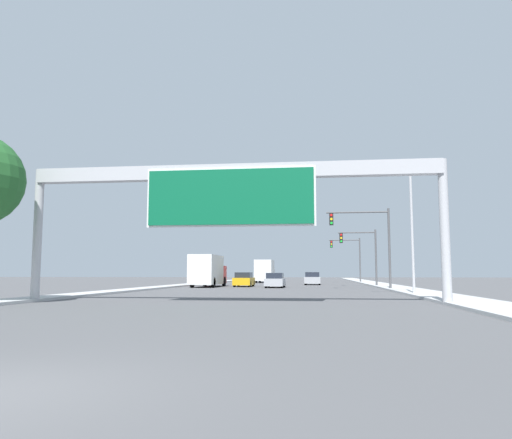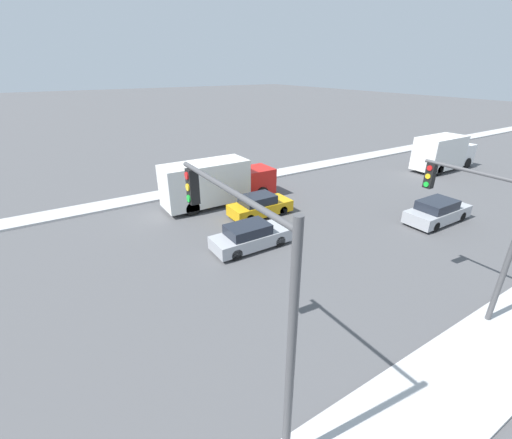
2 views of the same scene
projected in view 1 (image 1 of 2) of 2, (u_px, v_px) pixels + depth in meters
name	position (u px, v px, depth m)	size (l,w,h in m)	color
sidewalk_right	(374.00, 283.00, 63.79)	(3.00, 120.00, 0.15)	#B6B6B6
median_strip_left	(205.00, 283.00, 66.46)	(2.00, 120.00, 0.15)	#B6B6B6
sign_gantry	(231.00, 190.00, 24.17)	(20.34, 0.73, 6.71)	#B2B2B7
car_mid_left	(312.00, 279.00, 60.09)	(1.88, 4.70, 1.51)	#A5A8AD
car_near_center	(275.00, 281.00, 48.67)	(1.76, 4.49, 1.43)	#A5A8AD
car_near_right	(244.00, 280.00, 51.91)	(1.80, 4.27, 1.48)	gold
truck_box_primary	(208.00, 271.00, 50.95)	(2.37, 8.45, 3.20)	red
truck_box_secondary	(265.00, 271.00, 72.71)	(2.44, 7.08, 3.26)	white
traffic_light_near_intersection	(369.00, 234.00, 42.89)	(5.40, 0.32, 6.96)	#4C4C4F
traffic_light_mid_block	(363.00, 248.00, 52.64)	(4.00, 0.32, 5.99)	#4C4C4F
traffic_light_far_intersection	(350.00, 253.00, 72.43)	(4.52, 0.32, 6.46)	#4C4C4F
street_lamp_right	(406.00, 217.00, 32.97)	(2.77, 0.28, 8.58)	#B2B2B7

